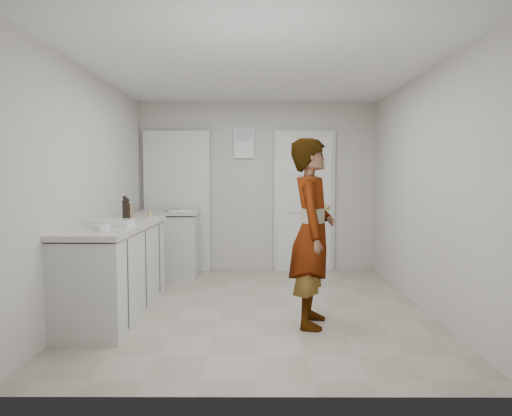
{
  "coord_description": "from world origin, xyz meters",
  "views": [
    {
      "loc": [
        -0.0,
        -4.82,
        1.41
      ],
      "look_at": [
        -0.02,
        0.4,
        1.04
      ],
      "focal_mm": 32.0,
      "sensor_mm": 36.0,
      "label": 1
    }
  ],
  "objects_px": {
    "spice_jar": "(149,213)",
    "egg_bowl": "(102,227)",
    "oil_cruet_b": "(125,208)",
    "oil_cruet_a": "(127,210)",
    "baking_dish": "(112,223)",
    "person": "(312,233)",
    "cake_mix_box": "(128,211)"
  },
  "relations": [
    {
      "from": "baking_dish",
      "to": "oil_cruet_b",
      "type": "bearing_deg",
      "value": 94.13
    },
    {
      "from": "baking_dish",
      "to": "cake_mix_box",
      "type": "bearing_deg",
      "value": 95.17
    },
    {
      "from": "cake_mix_box",
      "to": "spice_jar",
      "type": "bearing_deg",
      "value": 30.14
    },
    {
      "from": "oil_cruet_a",
      "to": "baking_dish",
      "type": "bearing_deg",
      "value": -88.15
    },
    {
      "from": "cake_mix_box",
      "to": "person",
      "type": "bearing_deg",
      "value": -47.01
    },
    {
      "from": "oil_cruet_b",
      "to": "oil_cruet_a",
      "type": "bearing_deg",
      "value": 2.94
    },
    {
      "from": "spice_jar",
      "to": "egg_bowl",
      "type": "relative_size",
      "value": 0.62
    },
    {
      "from": "spice_jar",
      "to": "baking_dish",
      "type": "relative_size",
      "value": 0.21
    },
    {
      "from": "person",
      "to": "oil_cruet_b",
      "type": "height_order",
      "value": "person"
    },
    {
      "from": "spice_jar",
      "to": "oil_cruet_b",
      "type": "relative_size",
      "value": 0.3
    },
    {
      "from": "oil_cruet_b",
      "to": "egg_bowl",
      "type": "distance_m",
      "value": 0.92
    },
    {
      "from": "oil_cruet_a",
      "to": "person",
      "type": "bearing_deg",
      "value": -20.45
    },
    {
      "from": "oil_cruet_b",
      "to": "egg_bowl",
      "type": "relative_size",
      "value": 2.09
    },
    {
      "from": "cake_mix_box",
      "to": "baking_dish",
      "type": "distance_m",
      "value": 0.83
    },
    {
      "from": "spice_jar",
      "to": "baking_dish",
      "type": "height_order",
      "value": "spice_jar"
    },
    {
      "from": "baking_dish",
      "to": "egg_bowl",
      "type": "relative_size",
      "value": 2.91
    },
    {
      "from": "spice_jar",
      "to": "egg_bowl",
      "type": "xyz_separation_m",
      "value": [
        -0.1,
        -1.37,
        -0.02
      ]
    },
    {
      "from": "spice_jar",
      "to": "oil_cruet_b",
      "type": "distance_m",
      "value": 0.49
    },
    {
      "from": "egg_bowl",
      "to": "baking_dish",
      "type": "bearing_deg",
      "value": 92.67
    },
    {
      "from": "spice_jar",
      "to": "egg_bowl",
      "type": "bearing_deg",
      "value": -94.14
    },
    {
      "from": "person",
      "to": "oil_cruet_a",
      "type": "xyz_separation_m",
      "value": [
        -1.94,
        0.72,
        0.16
      ]
    },
    {
      "from": "cake_mix_box",
      "to": "baking_dish",
      "type": "relative_size",
      "value": 0.44
    },
    {
      "from": "spice_jar",
      "to": "person",
      "type": "bearing_deg",
      "value": -33.06
    },
    {
      "from": "oil_cruet_a",
      "to": "oil_cruet_b",
      "type": "xyz_separation_m",
      "value": [
        -0.02,
        -0.0,
        0.01
      ]
    },
    {
      "from": "cake_mix_box",
      "to": "baking_dish",
      "type": "bearing_deg",
      "value": -106.7
    },
    {
      "from": "person",
      "to": "cake_mix_box",
      "type": "height_order",
      "value": "person"
    },
    {
      "from": "oil_cruet_b",
      "to": "egg_bowl",
      "type": "xyz_separation_m",
      "value": [
        0.06,
        -0.91,
        -0.11
      ]
    },
    {
      "from": "oil_cruet_b",
      "to": "baking_dish",
      "type": "distance_m",
      "value": 0.62
    },
    {
      "from": "person",
      "to": "oil_cruet_a",
      "type": "bearing_deg",
      "value": 78.74
    },
    {
      "from": "oil_cruet_b",
      "to": "baking_dish",
      "type": "relative_size",
      "value": 0.72
    },
    {
      "from": "spice_jar",
      "to": "oil_cruet_a",
      "type": "relative_size",
      "value": 0.33
    },
    {
      "from": "person",
      "to": "egg_bowl",
      "type": "distance_m",
      "value": 1.92
    }
  ]
}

